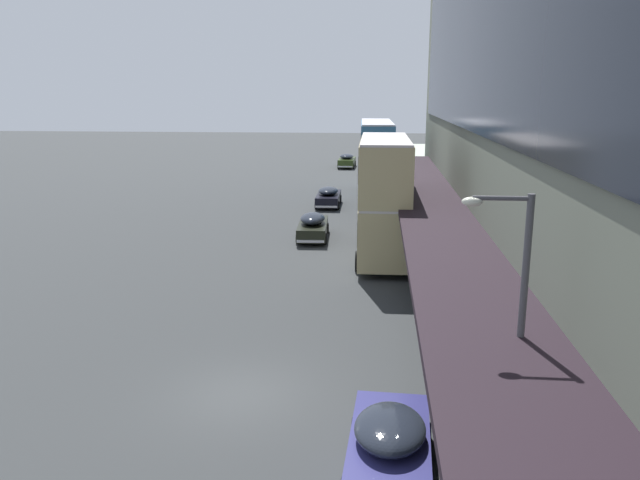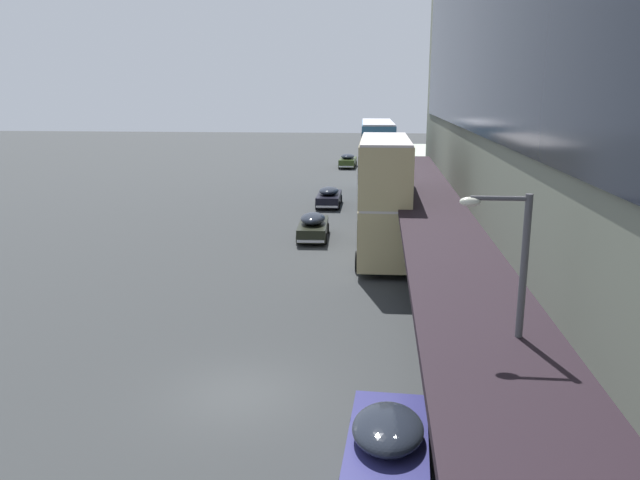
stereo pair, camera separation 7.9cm
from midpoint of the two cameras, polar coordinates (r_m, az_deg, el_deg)
name	(u,v)px [view 2 (the right image)]	position (r m, az deg, el deg)	size (l,w,h in m)	color
ground	(241,394)	(18.96, -7.12, -13.84)	(240.00, 240.00, 0.00)	#313435
sidewalk_kerb	(632,410)	(19.86, 26.70, -13.69)	(10.00, 180.00, 0.15)	#A3AC9A
transit_bus_kerbside_front	(377,157)	(52.46, 5.26, 7.58)	(3.01, 11.36, 6.29)	teal
transit_bus_kerbside_rear	(384,194)	(32.93, 5.94, 4.19)	(2.80, 9.11, 6.34)	tan
sedan_lead_near	(313,226)	(37.54, -0.57, 1.30)	(1.94, 4.91, 1.59)	black
sedan_trailing_mid	(348,161)	(73.61, 2.58, 7.26)	(2.02, 4.93, 1.61)	#2A3815
sedan_lead_mid	(388,445)	(15.06, 6.36, -18.14)	(2.12, 4.41, 1.60)	navy
sedan_oncoming_front	(379,167)	(67.59, 5.47, 6.63)	(1.99, 4.55, 1.55)	#A27634
sedan_second_mid	(329,197)	(48.36, 0.88, 4.00)	(1.88, 4.84, 1.51)	black
pedestrian_at_kerb	(484,296)	(24.26, 14.86, -4.99)	(0.33, 0.61, 1.86)	#273644
street_lamp	(511,315)	(14.23, 17.26, -6.59)	(1.50, 0.28, 6.44)	#4C4C51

